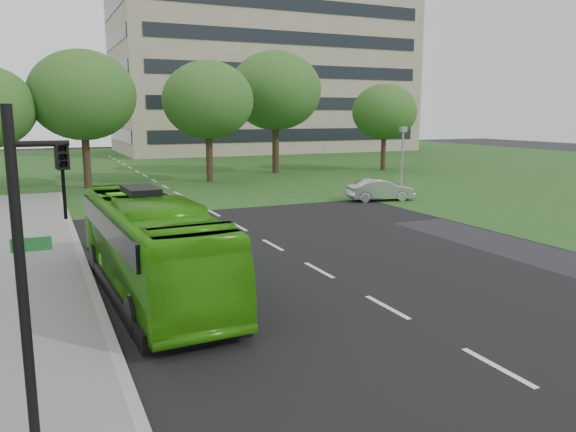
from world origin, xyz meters
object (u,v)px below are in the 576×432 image
Objects in this scene: tree_park_b at (83,95)px; sedan at (380,190)px; camera_pole at (402,153)px; bus at (150,245)px; traffic_light at (33,264)px; tree_park_c at (208,100)px; tree_park_e at (384,112)px; tree_park_d at (275,91)px; office_building at (263,61)px.

tree_park_b is 21.29m from sedan.
bus is at bearing -121.41° from camera_pole.
traffic_light reaches higher than sedan.
tree_park_c is 16.23m from camera_pole.
tree_park_e reaches higher than sedan.
tree_park_e is 0.78× the size of bus.
tree_park_d is at bearing 58.22° from bus.
tree_park_e is at bearing 7.46° from tree_park_c.
traffic_light is (-30.45, -67.71, -9.40)m from office_building.
office_building is 3.81× the size of tree_park_d.
office_building is 44.20m from tree_park_b.
tree_park_c is 35.59m from traffic_light.
camera_pole is (20.10, 19.44, -0.25)m from traffic_light.
tree_park_b is at bearing 179.85° from tree_park_c.
camera_pole is at bearing -102.10° from office_building.
tree_park_c is 8.43m from tree_park_d.
tree_park_b is 33.62m from traffic_light.
camera_pole is at bearing -88.16° from tree_park_d.
tree_park_b reaches higher than tree_park_c.
tree_park_c is at bearing 143.84° from camera_pole.
tree_park_e is 1.78× the size of camera_pole.
traffic_light is at bearing 147.82° from sedan.
tree_park_c is at bearing 56.82° from traffic_light.
office_building reaches higher than sedan.
camera_pole is (-9.43, -16.08, -2.49)m from tree_park_e.
tree_park_e is at bearing 37.33° from traffic_light.
office_building reaches higher than tree_park_c.
traffic_light reaches higher than camera_pole.
tree_park_b is at bearing 86.43° from bus.
office_building reaches higher than tree_park_d.
camera_pole is at bearing -39.65° from tree_park_b.
tree_park_d reaches higher than sedan.
office_building is 32.99m from tree_park_e.
tree_park_d is at bearing 9.50° from sedan.
tree_park_d is 42.42m from traffic_light.
sedan is at bearing -63.40° from tree_park_c.
tree_park_e is (17.26, 2.26, -0.82)m from tree_park_c.
tree_park_c is at bearing 67.34° from bus.
sedan is at bearing -91.88° from tree_park_d.
tree_park_d is 2.65× the size of sedan.
bus is (-26.54, -27.75, -3.95)m from tree_park_e.
office_building is 4.41× the size of tree_park_c.
tree_park_b reaches higher than traffic_light.
camera_pole is at bearing -101.42° from sedan.
tree_park_e is 18.80m from camera_pole.
tree_park_c is 17.43m from tree_park_e.
tree_park_b is at bearing -175.11° from tree_park_e.
tree_park_e is at bearing -22.78° from sedan.
tree_park_b reaches higher than tree_park_e.
tree_park_d is 18.51m from camera_pole.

